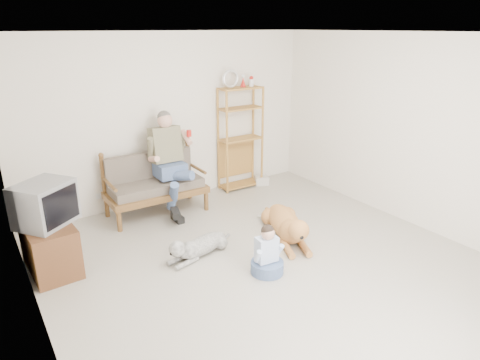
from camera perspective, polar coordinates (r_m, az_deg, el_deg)
floor at (r=5.30m, az=4.33°, el=-11.65°), size 5.50×5.50×0.00m
ceiling at (r=4.52m, az=5.25°, el=18.99°), size 5.50×5.50×0.00m
wall_back at (r=7.04m, az=-9.23°, el=8.00°), size 5.00×0.00×5.00m
wall_left at (r=3.83m, az=-26.38°, el=-3.95°), size 0.00×5.50×5.50m
wall_right at (r=6.53m, az=22.45°, el=5.85°), size 0.00×5.50×5.50m
loveseat at (r=6.73m, az=-11.36°, el=-0.36°), size 1.51×0.72×0.95m
man at (r=6.54m, az=-9.10°, el=1.42°), size 0.60×0.85×1.38m
etagere at (r=7.53m, az=0.07°, el=5.69°), size 0.80×0.35×2.10m
book_stack at (r=7.90m, az=2.91°, el=-0.07°), size 0.29×0.26×0.15m
tv_stand at (r=5.60m, az=-24.10°, el=-8.14°), size 0.55×0.93×0.60m
crt_tv at (r=5.37m, az=-24.57°, el=-2.90°), size 0.77×0.75×0.50m
wall_outlet at (r=6.92m, az=-18.14°, el=-2.03°), size 0.12×0.02×0.08m
golden_retriever at (r=5.93m, az=6.34°, el=-5.97°), size 0.77×1.49×0.47m
shaggy_dog at (r=5.50m, az=-5.70°, el=-8.80°), size 1.10×0.45×0.33m
terrier at (r=6.38m, az=5.25°, el=-4.87°), size 0.34×0.62×0.25m
child at (r=5.11m, az=3.62°, el=-10.02°), size 0.39×0.39×0.62m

